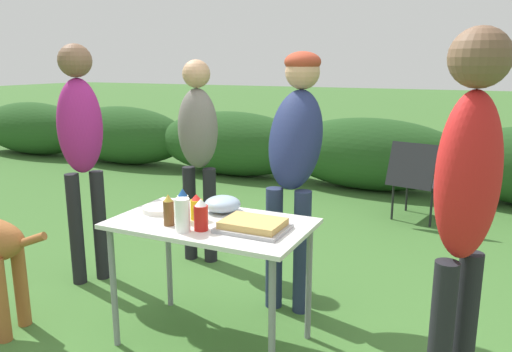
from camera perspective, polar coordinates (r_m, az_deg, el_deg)
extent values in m
plane|color=#3D6B2D|center=(3.11, -4.87, -18.26)|extent=(60.00, 60.00, 0.00)
ellipsoid|color=#234C1E|center=(9.76, -24.11, 5.00)|extent=(2.40, 0.90, 0.92)
ellipsoid|color=#234C1E|center=(8.36, -15.04, 4.54)|extent=(2.40, 0.90, 0.92)
ellipsoid|color=#234C1E|center=(7.24, -2.79, 3.74)|extent=(2.40, 0.90, 0.92)
ellipsoid|color=#234C1E|center=(6.56, 12.86, 2.48)|extent=(2.40, 0.90, 0.92)
cube|color=silver|center=(2.81, -5.15, -5.44)|extent=(1.10, 0.64, 0.02)
cylinder|color=gray|center=(3.01, -15.96, -12.17)|extent=(0.04, 0.04, 0.71)
cylinder|color=gray|center=(2.53, 1.84, -16.70)|extent=(0.04, 0.04, 0.71)
cylinder|color=gray|center=(3.40, -9.94, -8.91)|extent=(0.04, 0.04, 0.71)
cylinder|color=gray|center=(2.98, 6.05, -11.98)|extent=(0.04, 0.04, 0.71)
cube|color=#9E9EA3|center=(2.65, -0.34, -6.00)|extent=(0.36, 0.27, 0.02)
cube|color=tan|center=(2.64, -0.34, -5.43)|extent=(0.31, 0.23, 0.04)
cylinder|color=white|center=(3.02, -10.77, -3.72)|extent=(0.23, 0.23, 0.03)
ellipsoid|color=#99B2CC|center=(2.96, -3.85, -3.21)|extent=(0.21, 0.21, 0.10)
cylinder|color=white|center=(2.63, -8.42, -4.45)|extent=(0.08, 0.08, 0.18)
cylinder|color=brown|center=(2.75, -9.94, -4.21)|extent=(0.06, 0.06, 0.14)
cone|color=gold|center=(2.73, -10.01, -2.46)|extent=(0.05, 0.05, 0.04)
cylinder|color=silver|center=(2.80, -8.33, -3.71)|extent=(0.06, 0.06, 0.15)
cone|color=#194793|center=(2.78, -8.39, -1.83)|extent=(0.05, 0.05, 0.04)
cylinder|color=yellow|center=(2.83, -6.81, -3.83)|extent=(0.07, 0.07, 0.11)
cone|color=red|center=(2.81, -6.85, -2.40)|extent=(0.06, 0.06, 0.03)
cylinder|color=red|center=(2.65, -6.30, -4.79)|extent=(0.08, 0.08, 0.13)
cone|color=white|center=(2.62, -6.35, -3.00)|extent=(0.06, 0.06, 0.04)
cylinder|color=#232D4C|center=(3.32, 2.08, -8.28)|extent=(0.11, 0.11, 0.82)
cylinder|color=#232D4C|center=(3.26, 5.27, -8.70)|extent=(0.11, 0.11, 0.82)
ellipsoid|color=navy|center=(3.22, 4.54, 4.24)|extent=(0.37, 0.50, 0.71)
sphere|color=tan|center=(3.30, 5.34, 11.77)|extent=(0.23, 0.23, 0.23)
ellipsoid|color=#993823|center=(3.30, 5.36, 12.85)|extent=(0.24, 0.24, 0.14)
cylinder|color=black|center=(2.45, 22.60, -17.27)|extent=(0.10, 0.10, 0.83)
ellipsoid|color=red|center=(2.11, 23.09, -0.05)|extent=(0.34, 0.37, 0.67)
sphere|color=brown|center=(2.07, 24.21, 12.27)|extent=(0.23, 0.23, 0.23)
cylinder|color=black|center=(3.89, -19.88, -5.77)|extent=(0.10, 0.10, 0.83)
cylinder|color=black|center=(3.92, -17.41, -5.43)|extent=(0.10, 0.10, 0.83)
ellipsoid|color=#931E70|center=(3.74, -19.46, 5.40)|extent=(0.36, 0.39, 0.67)
sphere|color=brown|center=(3.72, -19.99, 12.30)|extent=(0.23, 0.23, 0.23)
cylinder|color=black|center=(4.16, -7.55, -4.25)|extent=(0.11, 0.11, 0.78)
cylinder|color=black|center=(4.08, -5.27, -4.51)|extent=(0.11, 0.11, 0.78)
ellipsoid|color=slate|center=(3.97, -6.68, 5.41)|extent=(0.35, 0.27, 0.63)
sphere|color=tan|center=(3.94, -6.84, 11.53)|extent=(0.22, 0.22, 0.22)
cylinder|color=#9E5B2D|center=(3.33, -27.15, -12.56)|extent=(0.08, 0.08, 0.51)
cylinder|color=#9E5B2D|center=(3.47, -25.27, -11.34)|extent=(0.08, 0.08, 0.51)
cylinder|color=#9E5B2D|center=(3.19, -24.44, -6.74)|extent=(0.22, 0.10, 0.12)
cube|color=#232328|center=(5.45, 18.20, -0.74)|extent=(0.55, 0.55, 0.03)
cube|color=#232328|center=(5.15, 17.34, 1.15)|extent=(0.48, 0.26, 0.44)
cylinder|color=black|center=(5.38, 15.34, -2.86)|extent=(0.02, 0.02, 0.38)
cylinder|color=black|center=(5.26, 19.38, -3.52)|extent=(0.02, 0.02, 0.38)
cylinder|color=black|center=(5.75, 16.86, -1.98)|extent=(0.02, 0.02, 0.38)
cylinder|color=black|center=(5.63, 20.66, -2.57)|extent=(0.02, 0.02, 0.38)
cylinder|color=black|center=(5.49, 16.07, 1.37)|extent=(0.11, 0.41, 0.02)
cylinder|color=black|center=(5.35, 20.65, 0.74)|extent=(0.11, 0.41, 0.02)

